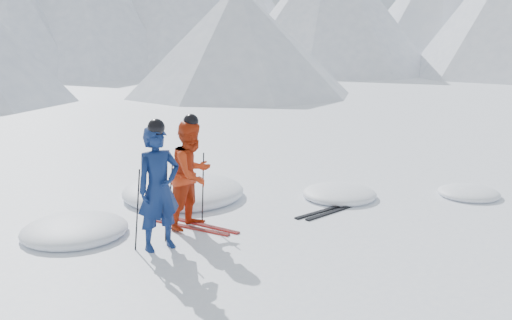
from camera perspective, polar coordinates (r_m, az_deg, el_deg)
ground at (r=10.55m, az=7.80°, el=-5.31°), size 160.00×160.00×0.00m
skier_blue at (r=8.47m, az=-10.21°, el=-2.98°), size 0.71×0.47×1.95m
skier_red at (r=9.40m, az=-6.73°, el=-1.52°), size 1.11×1.00×1.88m
pole_blue_left at (r=8.56m, az=-12.38°, el=-5.16°), size 0.13×0.09×1.30m
pole_blue_right at (r=8.88m, az=-9.43°, el=-4.40°), size 0.13×0.08×1.30m
pole_red_left at (r=9.55m, az=-9.00°, el=-3.31°), size 0.12×0.10×1.25m
pole_red_right at (r=9.75m, az=-5.61°, el=-2.89°), size 0.12×0.09×1.25m
ski_worn_left at (r=9.61m, az=-7.21°, el=-7.00°), size 0.76×1.60×0.03m
ski_worn_right at (r=9.72m, az=-5.97°, el=-6.73°), size 0.65×1.63×0.03m
ski_loose_a at (r=10.57m, az=7.54°, el=-5.19°), size 1.70×0.18×0.03m
ski_loose_b at (r=10.53m, az=8.50°, el=-5.27°), size 1.70×0.24×0.03m
snow_lumps at (r=10.96m, az=-5.00°, el=-4.57°), size 8.92×5.46×0.56m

